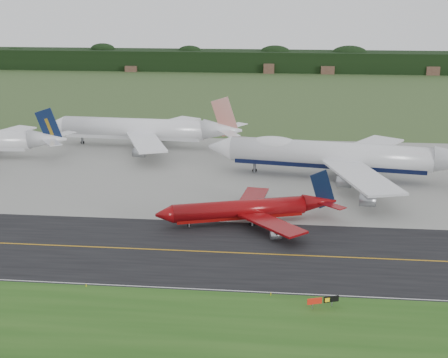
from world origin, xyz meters
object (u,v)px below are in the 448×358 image
jet_ba_747 (339,155)px  taxiway_sign (323,300)px  jet_red_737 (249,209)px  jet_star_tail (144,129)px

jet_ba_747 → taxiway_sign: 71.46m
jet_red_737 → jet_star_tail: (-37.32, 63.72, 2.59)m
jet_ba_747 → jet_star_tail: size_ratio=1.15×
jet_ba_747 → jet_red_737: bearing=-121.3°
jet_star_tail → taxiway_sign: size_ratio=12.74×
jet_red_737 → taxiway_sign: jet_red_737 is taller
jet_star_tail → taxiway_sign: (51.08, -99.82, -4.33)m
jet_ba_747 → taxiway_sign: bearing=-96.0°
jet_red_737 → jet_ba_747: bearing=58.7°
jet_red_737 → jet_star_tail: 73.89m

